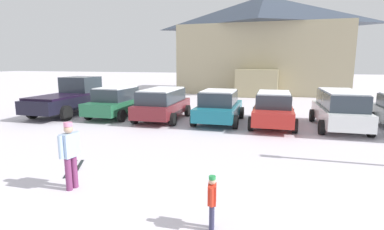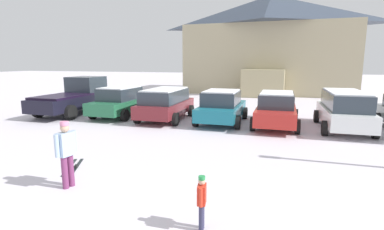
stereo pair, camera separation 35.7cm
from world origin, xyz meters
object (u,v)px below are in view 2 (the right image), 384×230
at_px(parked_teal_hatchback, 222,107).
at_px(skier_adult_in_blue_parka, 66,151).
at_px(parked_maroon_van, 165,103).
at_px(skier_child_in_red_jacket, 202,200).
at_px(parked_red_sedan, 276,109).
at_px(pair_of_skis, 73,167).
at_px(parked_green_coupe, 122,101).
at_px(ski_lodge, 270,44).
at_px(parked_white_suv, 344,109).
at_px(pickup_truck, 78,96).

height_order(parked_teal_hatchback, skier_adult_in_blue_parka, parked_teal_hatchback).
relative_size(parked_maroon_van, skier_child_in_red_jacket, 4.18).
height_order(parked_maroon_van, parked_red_sedan, parked_maroon_van).
bearing_deg(skier_child_in_red_jacket, parked_teal_hatchback, 99.37).
bearing_deg(pair_of_skis, parked_green_coupe, 110.39).
height_order(ski_lodge, pair_of_skis, ski_lodge).
bearing_deg(parked_teal_hatchback, parked_white_suv, 0.64).
bearing_deg(pair_of_skis, parked_red_sedan, 54.48).
relative_size(skier_adult_in_blue_parka, pair_of_skis, 1.14).
relative_size(skier_child_in_red_jacket, skier_adult_in_blue_parka, 0.63).
height_order(ski_lodge, parked_maroon_van, ski_lodge).
bearing_deg(pair_of_skis, parked_teal_hatchback, 69.64).
distance_m(parked_teal_hatchback, pickup_truck, 9.02).
bearing_deg(ski_lodge, parked_green_coupe, -112.83).
xyz_separation_m(parked_teal_hatchback, parked_white_suv, (5.63, 0.06, 0.11)).
height_order(parked_teal_hatchback, skier_child_in_red_jacket, parked_teal_hatchback).
relative_size(parked_green_coupe, skier_child_in_red_jacket, 4.49).
height_order(pickup_truck, pair_of_skis, pickup_truck).
height_order(ski_lodge, parked_teal_hatchback, ski_lodge).
xyz_separation_m(ski_lodge, parked_red_sedan, (1.31, -17.41, -4.03)).
relative_size(ski_lodge, skier_adult_in_blue_parka, 9.91).
distance_m(parked_teal_hatchback, parked_white_suv, 5.63).
relative_size(parked_green_coupe, parked_maroon_van, 1.07).
relative_size(parked_green_coupe, parked_white_suv, 0.99).
height_order(parked_green_coupe, parked_maroon_van, parked_green_coupe).
bearing_deg(pickup_truck, parked_green_coupe, -3.64).
distance_m(ski_lodge, parked_red_sedan, 17.92).
bearing_deg(parked_teal_hatchback, skier_child_in_red_jacket, -80.63).
bearing_deg(parked_maroon_van, parked_green_coupe, 173.39).
relative_size(parked_maroon_van, pair_of_skis, 3.00).
bearing_deg(pair_of_skis, skier_adult_in_blue_parka, -55.04).
height_order(parked_maroon_van, pickup_truck, pickup_truck).
height_order(pickup_truck, skier_adult_in_blue_parka, pickup_truck).
xyz_separation_m(parked_green_coupe, pair_of_skis, (2.98, -8.03, -0.83)).
distance_m(parked_white_suv, skier_adult_in_blue_parka, 11.85).
bearing_deg(parked_maroon_van, parked_red_sedan, 0.76).
bearing_deg(parked_green_coupe, parked_teal_hatchback, -2.53).
xyz_separation_m(parked_white_suv, pair_of_skis, (-8.51, -7.83, -0.93)).
height_order(parked_green_coupe, skier_adult_in_blue_parka, parked_green_coupe).
bearing_deg(skier_adult_in_blue_parka, parked_white_suv, 49.64).
bearing_deg(parked_maroon_van, pickup_truck, 174.95).
bearing_deg(parked_green_coupe, pair_of_skis, -69.61).
relative_size(parked_teal_hatchback, parked_white_suv, 0.90).
xyz_separation_m(parked_white_suv, pickup_truck, (-14.64, 0.40, 0.04)).
bearing_deg(pair_of_skis, pickup_truck, 126.65).
distance_m(pickup_truck, skier_child_in_red_jacket, 14.82).
xyz_separation_m(parked_white_suv, skier_child_in_red_jacket, (-4.00, -9.91, -0.36)).
distance_m(parked_maroon_van, pickup_truck, 5.99).
bearing_deg(pickup_truck, skier_adult_in_blue_parka, -53.56).
bearing_deg(parked_green_coupe, skier_child_in_red_jacket, -53.45).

